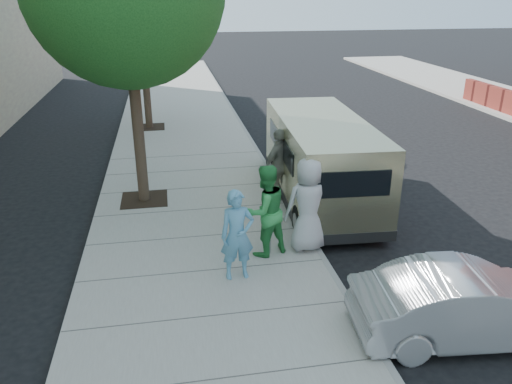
% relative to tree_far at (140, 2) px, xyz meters
% --- Properties ---
extents(ground, '(120.00, 120.00, 0.00)m').
position_rel_tree_far_xyz_m(ground, '(2.25, -10.00, -4.88)').
color(ground, black).
rests_on(ground, ground).
extents(sidewalk, '(5.00, 60.00, 0.15)m').
position_rel_tree_far_xyz_m(sidewalk, '(1.25, -10.00, -4.81)').
color(sidewalk, gray).
rests_on(sidewalk, ground).
extents(curb_face, '(0.12, 60.00, 0.16)m').
position_rel_tree_far_xyz_m(curb_face, '(3.69, -10.00, -4.81)').
color(curb_face, gray).
rests_on(curb_face, ground).
extents(tree_far, '(3.92, 3.80, 6.49)m').
position_rel_tree_far_xyz_m(tree_far, '(0.00, 0.00, 0.00)').
color(tree_far, black).
rests_on(tree_far, sidewalk).
extents(parking_meter, '(0.29, 0.14, 1.37)m').
position_rel_tree_far_xyz_m(parking_meter, '(2.63, -11.04, -3.74)').
color(parking_meter, gray).
rests_on(parking_meter, sidewalk).
extents(van, '(2.37, 6.22, 2.27)m').
position_rel_tree_far_xyz_m(van, '(4.56, -8.17, -3.68)').
color(van, '#BDB788').
rests_on(van, ground).
extents(sedan, '(3.88, 1.65, 1.24)m').
position_rel_tree_far_xyz_m(sedan, '(5.29, -14.09, -4.26)').
color(sedan, '#9C9EA2').
rests_on(sedan, ground).
extents(person_officer, '(0.68, 0.47, 1.78)m').
position_rel_tree_far_xyz_m(person_officer, '(1.84, -11.82, -3.84)').
color(person_officer, '#5696B7').
rests_on(person_officer, sidewalk).
extents(person_green_shirt, '(1.16, 1.05, 1.95)m').
position_rel_tree_far_xyz_m(person_green_shirt, '(2.54, -11.02, -3.76)').
color(person_green_shirt, green).
rests_on(person_green_shirt, sidewalk).
extents(person_gray_shirt, '(1.05, 0.74, 2.03)m').
position_rel_tree_far_xyz_m(person_gray_shirt, '(3.45, -10.96, -3.72)').
color(person_gray_shirt, '#AAAAAC').
rests_on(person_gray_shirt, sidewalk).
extents(person_striped_polo, '(1.20, 1.04, 1.94)m').
position_rel_tree_far_xyz_m(person_striped_polo, '(3.45, -8.31, -3.76)').
color(person_striped_polo, gray).
rests_on(person_striped_polo, sidewalk).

